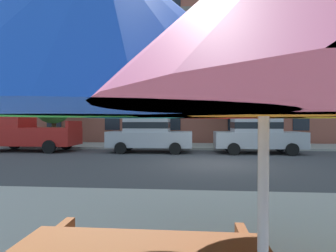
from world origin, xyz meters
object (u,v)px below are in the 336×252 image
at_px(pickup_red, 26,132).
at_px(patio_umbrella, 264,66).
at_px(sedan_silver, 149,134).
at_px(street_tree_left, 51,101).
at_px(sedan_silver_midblock, 257,135).
at_px(street_tree_middle, 238,94).

xyz_separation_m(pickup_red, patio_umbrella, (9.39, -12.70, 0.92)).
height_order(pickup_red, patio_umbrella, patio_umbrella).
bearing_deg(sedan_silver, pickup_red, 180.00).
bearing_deg(pickup_red, street_tree_left, 93.35).
distance_m(pickup_red, street_tree_left, 3.55).
bearing_deg(street_tree_left, sedan_silver_midblock, -13.37).
height_order(sedan_silver, patio_umbrella, patio_umbrella).
height_order(street_tree_left, street_tree_middle, street_tree_middle).
height_order(sedan_silver, street_tree_middle, street_tree_middle).
bearing_deg(patio_umbrella, sedan_silver_midblock, 76.77).
distance_m(sedan_silver_midblock, street_tree_left, 13.06).
bearing_deg(sedan_silver, street_tree_middle, 32.89).
bearing_deg(street_tree_left, pickup_red, -86.65).
xyz_separation_m(pickup_red, sedan_silver_midblock, (12.38, -0.00, -0.08)).
bearing_deg(street_tree_left, sedan_silver, -23.12).
height_order(pickup_red, sedan_silver, pickup_red).
distance_m(street_tree_left, street_tree_middle, 12.17).
bearing_deg(street_tree_left, patio_umbrella, -58.61).
relative_size(pickup_red, sedan_silver_midblock, 1.16).
bearing_deg(pickup_red, street_tree_middle, 15.58).
bearing_deg(sedan_silver_midblock, pickup_red, 180.00).
height_order(sedan_silver, street_tree_left, street_tree_left).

